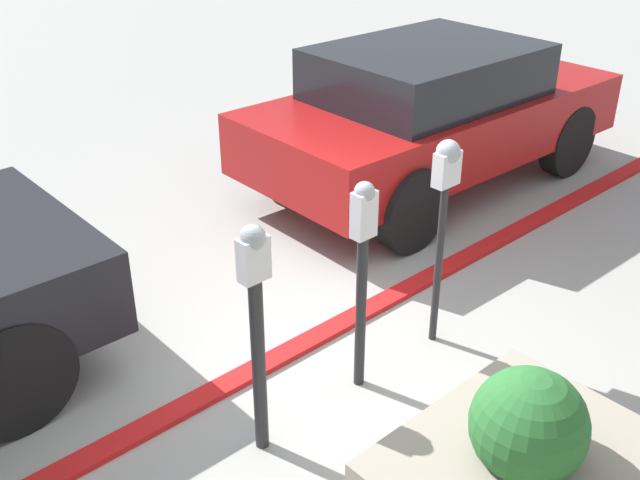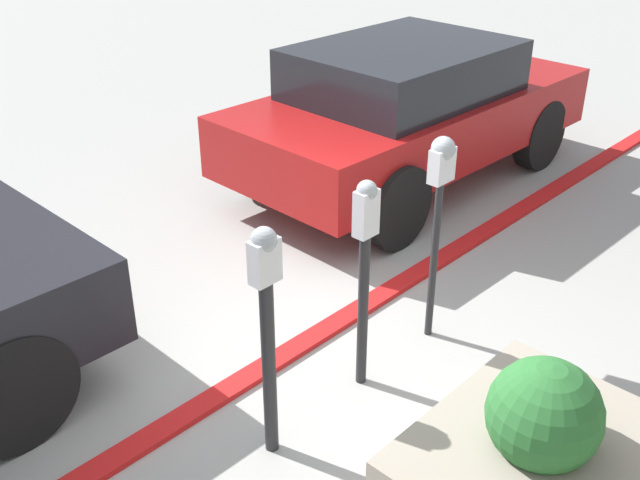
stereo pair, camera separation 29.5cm
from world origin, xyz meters
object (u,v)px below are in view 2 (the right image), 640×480
(parking_meter_middle, at_px, (440,189))
(parking_meter_nearest, at_px, (267,317))
(planter_box, at_px, (535,464))
(parked_car_middle, at_px, (409,109))
(parking_meter_second, at_px, (365,257))

(parking_meter_middle, bearing_deg, parking_meter_nearest, -179.31)
(parking_meter_nearest, distance_m, planter_box, 1.54)
(parking_meter_nearest, bearing_deg, parked_car_middle, 26.77)
(parking_meter_middle, distance_m, parked_car_middle, 2.70)
(parking_meter_nearest, xyz_separation_m, parking_meter_second, (0.81, 0.02, 0.02))
(parking_meter_second, bearing_deg, planter_box, -98.82)
(parked_car_middle, bearing_deg, planter_box, -132.39)
(parking_meter_nearest, bearing_deg, parking_meter_second, 1.59)
(parking_meter_nearest, xyz_separation_m, planter_box, (0.60, -1.29, -0.58))
(parking_meter_nearest, bearing_deg, parking_meter_middle, 0.69)
(parked_car_middle, bearing_deg, parking_meter_second, -145.90)
(parking_meter_second, bearing_deg, parking_meter_middle, -0.31)
(parking_meter_second, distance_m, planter_box, 1.46)
(parking_meter_nearest, relative_size, parking_meter_second, 1.01)
(parking_meter_second, height_order, parked_car_middle, same)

